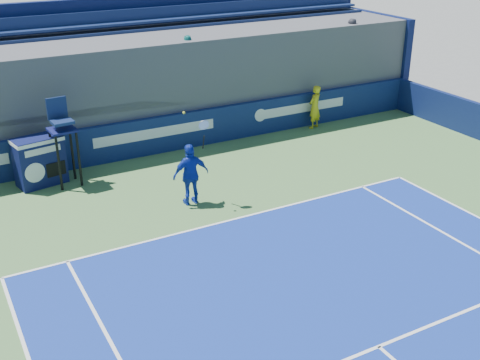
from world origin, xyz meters
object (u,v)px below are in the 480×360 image
match_clock (40,160)px  tennis_player (191,174)px  umpire_chair (62,133)px  ball_person (315,107)px

match_clock → tennis_player: tennis_player is taller
match_clock → umpire_chair: umpire_chair is taller
umpire_chair → tennis_player: size_ratio=0.96×
ball_person → match_clock: bearing=-20.3°
match_clock → umpire_chair: 1.07m
ball_person → umpire_chair: 8.96m
match_clock → umpire_chair: size_ratio=0.58×
tennis_player → match_clock: bearing=135.1°
match_clock → tennis_player: bearing=-44.9°
ball_person → tennis_player: tennis_player is taller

